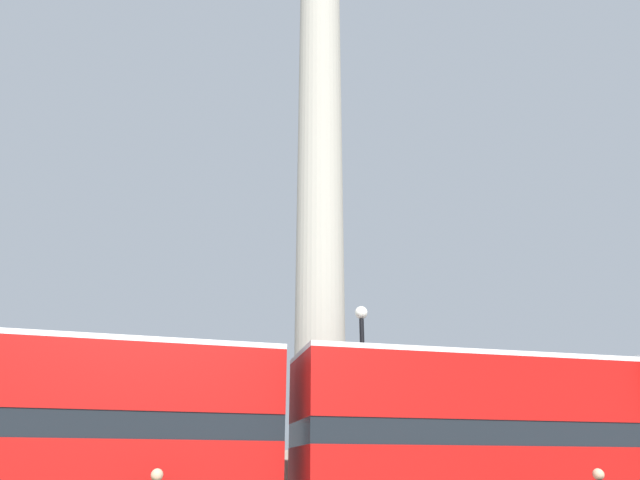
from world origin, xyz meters
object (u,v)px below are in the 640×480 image
object	(u,v)px
bus_b	(510,438)
equestrian_statue	(588,469)
monument_column	(320,234)
bus_c	(6,432)
street_lamp	(364,408)

from	to	relation	value
bus_b	equestrian_statue	bearing A→B (deg)	44.89
monument_column	bus_b	bearing A→B (deg)	-59.22
bus_b	bus_c	bearing A→B (deg)	177.96
monument_column	bus_c	distance (m)	12.05
bus_c	equestrian_statue	xyz separation A→B (m)	(19.90, 7.53, -0.68)
monument_column	bus_b	world-z (taller)	monument_column
equestrian_statue	monument_column	bearing A→B (deg)	-178.96
monument_column	equestrian_statue	world-z (taller)	monument_column
bus_b	equestrian_statue	xyz separation A→B (m)	(8.45, 8.14, -0.67)
bus_b	monument_column	bearing A→B (deg)	121.75
monument_column	street_lamp	bearing A→B (deg)	-78.33
bus_c	street_lamp	bearing A→B (deg)	13.43
monument_column	street_lamp	size ratio (longest dim) A/B	4.06
bus_c	street_lamp	distance (m)	8.99
bus_c	equestrian_statue	distance (m)	21.29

